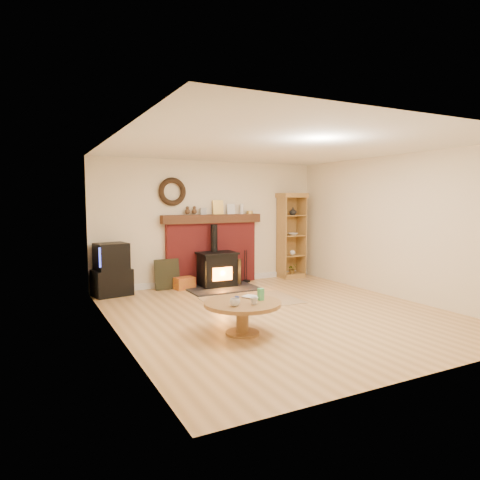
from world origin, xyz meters
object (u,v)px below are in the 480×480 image
coffee_table (243,308)px  wood_stove (218,270)px  tv_unit (112,271)px  curio_cabinet (291,235)px

coffee_table → wood_stove: bearing=71.9°
tv_unit → curio_cabinet: bearing=1.2°
wood_stove → tv_unit: size_ratio=1.42×
wood_stove → coffee_table: bearing=-108.1°
curio_cabinet → coffee_table: (-2.94, -3.25, -0.62)m
wood_stove → coffee_table: 3.12m
curio_cabinet → tv_unit: bearing=-178.8°
tv_unit → curio_cabinet: 4.08m
coffee_table → tv_unit: bearing=109.3°
tv_unit → curio_cabinet: (4.05, 0.09, 0.50)m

